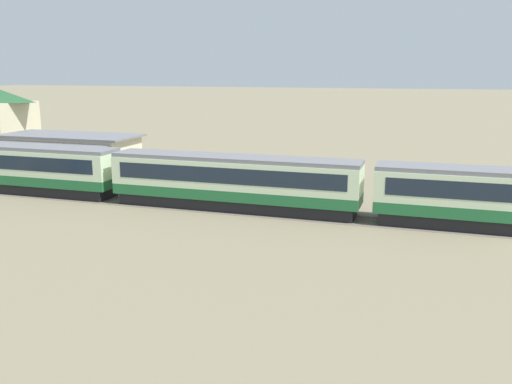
{
  "coord_description": "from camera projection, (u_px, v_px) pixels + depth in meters",
  "views": [
    {
      "loc": [
        -7.22,
        -35.64,
        10.32
      ],
      "look_at": [
        -19.01,
        1.1,
        1.66
      ],
      "focal_mm": 38.0,
      "sensor_mm": 36.0,
      "label": 1
    }
  ],
  "objects": [
    {
      "name": "railway_track",
      "position": [
        220.0,
        208.0,
        41.66
      ],
      "size": [
        164.97,
        3.6,
        0.04
      ],
      "color": "#665B51",
      "rests_on": "ground_plane"
    },
    {
      "name": "station_building",
      "position": [
        71.0,
        152.0,
        57.31
      ],
      "size": [
        14.85,
        7.62,
        3.77
      ],
      "color": "beige",
      "rests_on": "ground_plane"
    },
    {
      "name": "passenger_train",
      "position": [
        237.0,
        180.0,
        40.76
      ],
      "size": [
        99.75,
        3.12,
        4.09
      ],
      "color": "#1E6033",
      "rests_on": "ground_plane"
    }
  ]
}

